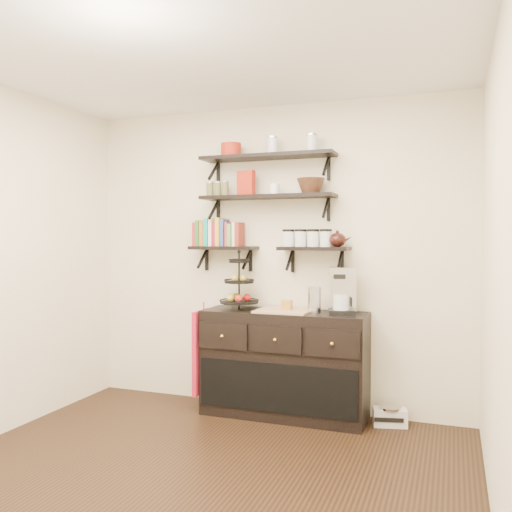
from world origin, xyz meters
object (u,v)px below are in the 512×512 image
object	(u,v)px
fruit_stand	(240,290)
coffee_maker	(342,291)
radio	(390,416)
sideboard	(284,363)

from	to	relation	value
fruit_stand	coffee_maker	xyz separation A→B (m)	(0.90, 0.02, 0.01)
fruit_stand	coffee_maker	size ratio (longest dim) A/B	1.28
fruit_stand	radio	distance (m)	1.63
radio	coffee_maker	bearing A→B (deg)	171.37
sideboard	coffee_maker	xyz separation A→B (m)	(0.49, 0.03, 0.63)
coffee_maker	fruit_stand	bearing A→B (deg)	166.73
sideboard	coffee_maker	world-z (taller)	coffee_maker
sideboard	coffee_maker	distance (m)	0.80
sideboard	radio	distance (m)	0.96
fruit_stand	coffee_maker	bearing A→B (deg)	1.45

